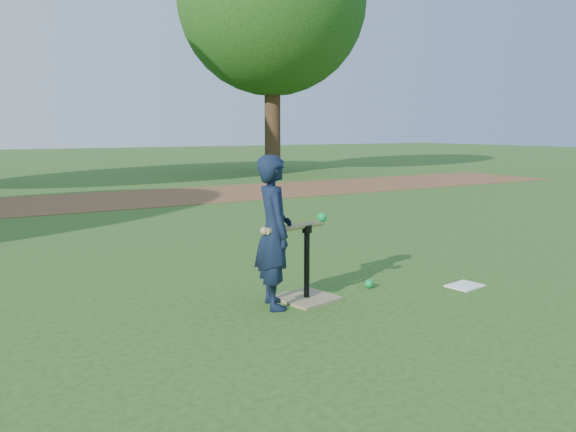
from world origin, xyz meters
TOP-DOWN VIEW (x-y plane):
  - ground at (0.00, 0.00)m, footprint 80.00×80.00m
  - dirt_strip at (0.00, 7.50)m, footprint 24.00×3.00m
  - child at (-0.10, 0.05)m, footprint 0.39×0.49m
  - wiffle_ball_ground at (0.87, 0.07)m, footprint 0.08×0.08m
  - clipboard at (1.63, -0.31)m, footprint 0.33×0.27m
  - batting_tee at (0.22, 0.08)m, footprint 0.51×0.51m
  - swing_action at (0.12, 0.05)m, footprint 0.63×0.19m
  - tree_right at (6.50, 12.00)m, footprint 5.80×5.80m

SIDE VIEW (x-z plane):
  - ground at x=0.00m, z-range 0.00..0.00m
  - dirt_strip at x=0.00m, z-range 0.00..0.01m
  - clipboard at x=1.63m, z-range 0.00..0.01m
  - wiffle_ball_ground at x=0.87m, z-range 0.00..0.08m
  - batting_tee at x=0.22m, z-range -0.20..0.42m
  - child at x=-0.10m, z-range 0.00..1.19m
  - swing_action at x=0.12m, z-range 0.56..0.69m
  - tree_right at x=6.50m, z-range 1.19..9.39m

